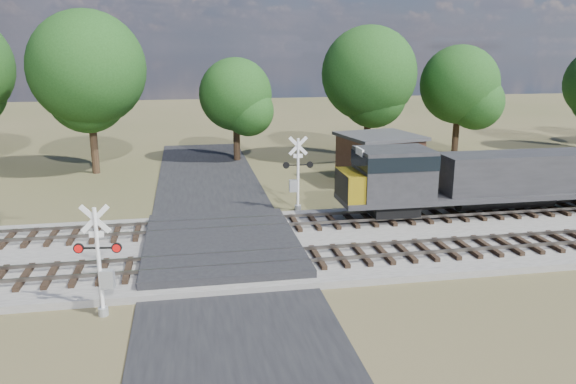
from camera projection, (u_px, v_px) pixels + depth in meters
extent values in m
plane|color=#424625|center=(223.00, 255.00, 25.73)|extent=(160.00, 160.00, 0.00)
cube|color=gray|center=(423.00, 236.00, 27.90)|extent=(140.00, 10.00, 0.30)
cube|color=black|center=(223.00, 254.00, 25.72)|extent=(7.00, 60.00, 0.08)
cube|color=#262628|center=(222.00, 245.00, 26.12)|extent=(7.00, 9.00, 0.62)
cube|color=black|center=(272.00, 260.00, 24.07)|extent=(44.00, 2.60, 0.18)
cube|color=#605952|center=(454.00, 251.00, 24.74)|extent=(140.00, 0.08, 0.15)
cube|color=#605952|center=(440.00, 240.00, 26.10)|extent=(140.00, 0.08, 0.15)
cube|color=black|center=(257.00, 225.00, 28.83)|extent=(44.00, 2.60, 0.18)
cube|color=#605952|center=(410.00, 218.00, 29.50)|extent=(140.00, 0.08, 0.15)
cube|color=#605952|center=(400.00, 210.00, 30.87)|extent=(140.00, 0.08, 0.15)
cylinder|color=silver|center=(99.00, 263.00, 19.47)|extent=(0.14, 0.14, 3.99)
cylinder|color=#97999C|center=(103.00, 311.00, 19.93)|extent=(0.36, 0.36, 0.30)
cube|color=silver|center=(95.00, 219.00, 19.07)|extent=(1.04, 0.19, 1.04)
cube|color=silver|center=(95.00, 219.00, 19.07)|extent=(1.04, 0.19, 1.04)
cube|color=silver|center=(96.00, 234.00, 19.20)|extent=(0.50, 0.10, 0.22)
cube|color=black|center=(98.00, 248.00, 19.33)|extent=(1.59, 0.28, 0.06)
cylinder|color=red|center=(79.00, 248.00, 19.30)|extent=(0.37, 0.15, 0.36)
cylinder|color=red|center=(117.00, 248.00, 19.36)|extent=(0.37, 0.15, 0.36)
cube|color=#97999C|center=(108.00, 279.00, 19.63)|extent=(0.49, 0.36, 0.65)
cylinder|color=silver|center=(298.00, 175.00, 32.24)|extent=(0.15, 0.15, 4.25)
cylinder|color=#97999C|center=(298.00, 208.00, 32.73)|extent=(0.38, 0.38, 0.32)
cube|color=silver|center=(298.00, 146.00, 31.81)|extent=(1.11, 0.10, 1.11)
cube|color=silver|center=(298.00, 146.00, 31.81)|extent=(1.11, 0.10, 1.11)
cube|color=silver|center=(298.00, 156.00, 31.96)|extent=(0.53, 0.06, 0.23)
cube|color=black|center=(298.00, 165.00, 32.09)|extent=(1.70, 0.15, 0.06)
cylinder|color=red|center=(310.00, 165.00, 32.18)|extent=(0.39, 0.13, 0.38)
cylinder|color=red|center=(286.00, 165.00, 32.01)|extent=(0.39, 0.13, 0.38)
cube|color=#97999C|center=(293.00, 186.00, 32.37)|extent=(0.49, 0.34, 0.69)
cube|color=#41291B|center=(379.00, 160.00, 39.19)|extent=(5.29, 5.29, 3.17)
cube|color=#323235|center=(380.00, 136.00, 38.76)|extent=(5.81, 5.81, 0.23)
cylinder|color=black|center=(93.00, 134.00, 41.66)|extent=(0.56, 0.56, 5.96)
sphere|color=#163811|center=(87.00, 68.00, 40.46)|extent=(8.35, 8.35, 8.35)
cylinder|color=black|center=(237.00, 136.00, 46.53)|extent=(0.56, 0.56, 4.24)
sphere|color=#163811|center=(236.00, 94.00, 45.68)|extent=(5.93, 5.93, 5.93)
cylinder|color=black|center=(367.00, 128.00, 46.42)|extent=(0.56, 0.56, 5.50)
sphere|color=#163811|center=(369.00, 74.00, 45.31)|extent=(7.70, 7.70, 7.70)
cylinder|color=black|center=(456.00, 129.00, 48.48)|extent=(0.56, 0.56, 4.74)
sphere|color=#163811|center=(459.00, 85.00, 47.53)|extent=(6.63, 6.63, 6.63)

